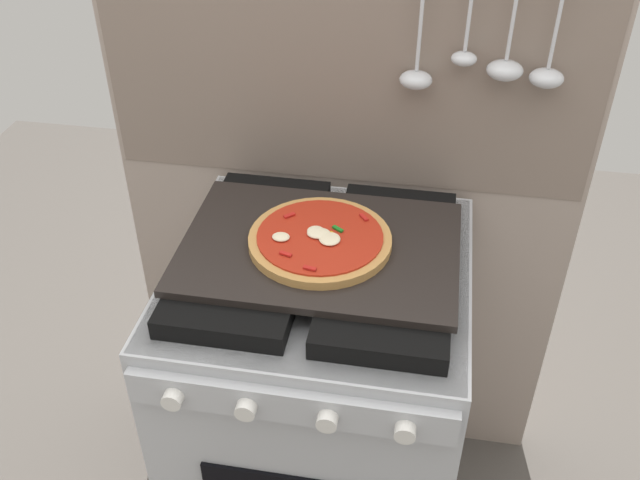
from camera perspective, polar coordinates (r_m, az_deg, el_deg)
kitchen_backsplash at (r=1.73m, az=2.03°, el=2.85°), size 1.10×0.09×1.55m
stove at (r=1.70m, az=-0.01°, el=-12.98°), size 0.60×0.64×0.90m
baking_tray at (r=1.39m, az=0.00°, el=-0.60°), size 0.54×0.38×0.02m
pizza_left at (r=1.38m, az=-0.04°, el=0.05°), size 0.28×0.28×0.03m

